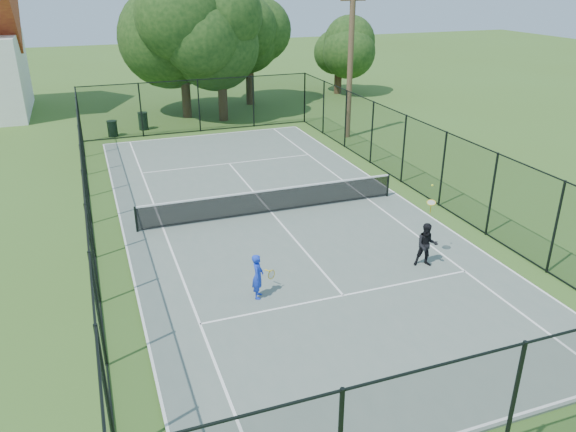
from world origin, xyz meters
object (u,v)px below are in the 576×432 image
object	(u,v)px
tennis_net	(271,200)
player_black	(427,245)
utility_pole	(350,64)
player_blue	(258,276)
trash_bin_right	(143,121)
trash_bin_left	(112,128)

from	to	relation	value
tennis_net	player_black	world-z (taller)	player_black
utility_pole	player_blue	bearing A→B (deg)	-123.78
trash_bin_right	player_black	size ratio (longest dim) A/B	0.41
player_blue	trash_bin_right	bearing A→B (deg)	92.18
player_blue	player_black	world-z (taller)	player_black
trash_bin_left	player_black	size ratio (longest dim) A/B	0.35
tennis_net	trash_bin_left	bearing A→B (deg)	109.58
player_blue	utility_pole	bearing A→B (deg)	56.22
player_blue	player_black	size ratio (longest dim) A/B	0.53
tennis_net	trash_bin_right	bearing A→B (deg)	101.81
player_black	tennis_net	bearing A→B (deg)	119.29
trash_bin_left	player_black	distance (m)	20.87
trash_bin_right	utility_pole	world-z (taller)	utility_pole
player_blue	player_black	distance (m)	5.44
tennis_net	player_blue	size ratio (longest dim) A/B	7.62
trash_bin_left	player_blue	bearing A→B (deg)	-82.39
tennis_net	trash_bin_left	distance (m)	14.47
tennis_net	trash_bin_right	size ratio (longest dim) A/B	9.85
trash_bin_left	player_black	xyz separation A→B (m)	(8.01, -19.27, 0.32)
tennis_net	player_blue	xyz separation A→B (m)	(-2.28, -5.63, 0.14)
player_black	player_blue	bearing A→B (deg)	179.89
tennis_net	player_black	distance (m)	6.46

